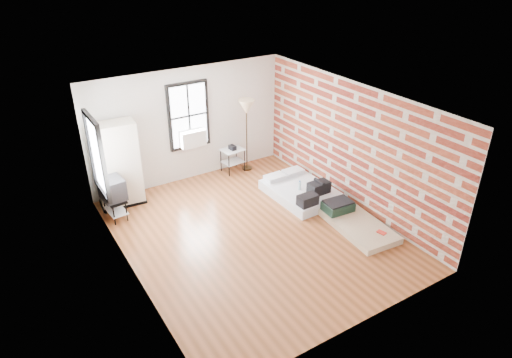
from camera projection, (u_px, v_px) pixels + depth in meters
ground at (254, 233)px, 9.41m from camera, size 6.00×6.00×0.00m
room_shell at (254, 148)px, 8.98m from camera, size 5.02×6.02×2.80m
mattress_main at (301, 191)px, 10.68m from camera, size 1.30×1.75×0.55m
mattress_bare at (354, 221)px, 9.61m from camera, size 1.03×1.76×0.37m
wardrobe at (118, 165)px, 10.06m from camera, size 1.03×0.65×1.94m
side_table at (233, 154)px, 11.70m from camera, size 0.59×0.49×0.73m
floor_lamp at (246, 110)px, 11.31m from camera, size 0.40×0.40×1.88m
tv_stand at (113, 190)px, 9.64m from camera, size 0.51×0.69×0.93m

